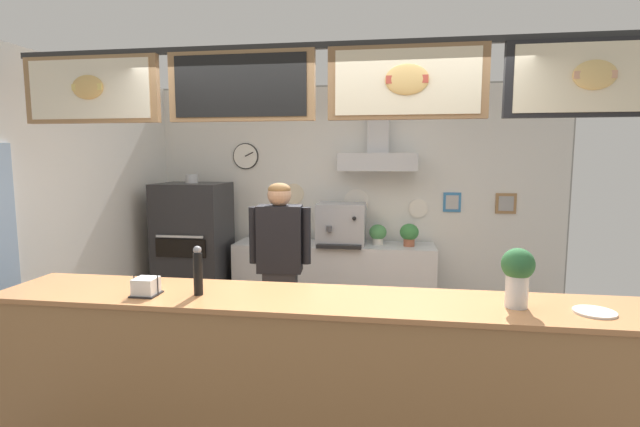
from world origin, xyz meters
The scene contains 15 objects.
ground_plane centered at (0.00, 0.00, 0.00)m, with size 6.02×6.02×0.00m, color #3F3A38.
back_wall_assembly centered at (0.02, 2.34, 1.48)m, with size 4.90×2.83×2.76m.
left_wall_with_window centered at (-2.45, -0.01, 1.38)m, with size 0.15×5.02×2.76m.
service_counter centered at (0.00, -0.54, 0.55)m, with size 3.87×0.61×1.10m.
back_prep_counter centered at (-0.20, 2.11, 0.46)m, with size 2.29×0.54×0.93m.
pizza_oven centered at (-1.79, 1.86, 0.81)m, with size 0.75×0.71×1.72m.
shop_worker centered at (-0.52, 0.79, 0.93)m, with size 0.55×0.25×1.70m.
espresso_machine centered at (-0.11, 2.09, 1.16)m, with size 0.55×0.51×0.47m.
potted_sage centered at (0.30, 2.15, 1.05)m, with size 0.20×0.20×0.23m.
potted_rosemary centered at (0.65, 2.09, 1.07)m, with size 0.21×0.21×0.25m.
potted_basil centered at (-0.73, 2.12, 1.03)m, with size 0.16×0.16×0.19m.
condiment_plate centered at (1.52, -0.59, 1.11)m, with size 0.21×0.21×0.01m.
basil_vase centered at (1.13, -0.55, 1.28)m, with size 0.18×0.18×0.33m.
napkin_holder centered at (-0.99, -0.64, 1.15)m, with size 0.16×0.15×0.12m.
pepper_grinder centered at (-0.69, -0.59, 1.25)m, with size 0.05×0.05×0.30m.
Camera 1 is at (0.44, -3.17, 1.92)m, focal length 26.33 mm.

